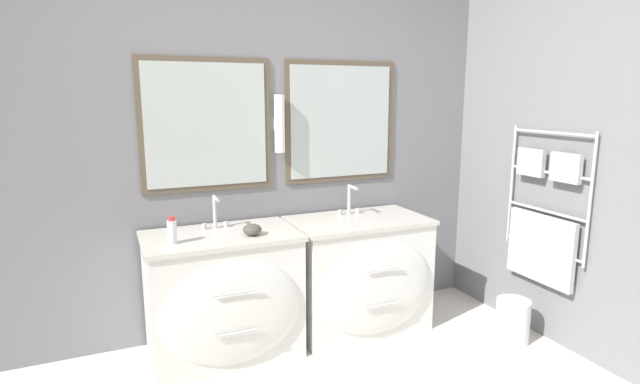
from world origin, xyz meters
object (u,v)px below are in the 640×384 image
Objects in this scene: toiletry_bottle at (172,231)px; waste_bin at (513,320)px; amenity_bowl at (252,230)px; vanity_right at (360,274)px; vanity_left at (224,295)px.

toiletry_bottle reaches higher than waste_bin.
vanity_right is at bearing 5.08° from amenity_bowl.
toiletry_bottle reaches higher than amenity_bowl.
toiletry_bottle is at bearing 178.38° from amenity_bowl.
vanity_right is 5.83× the size of toiletry_bottle.
amenity_bowl is at bearing -1.62° from toiletry_bottle.
vanity_right is (0.95, 0.00, 0.00)m from vanity_left.
vanity_left is at bearing 180.00° from vanity_right.
amenity_bowl is (0.46, -0.01, -0.04)m from toiletry_bottle.
vanity_left reaches higher than waste_bin.
waste_bin is (0.83, -0.58, -0.25)m from vanity_right.
amenity_bowl reaches higher than vanity_left.
amenity_bowl is at bearing -174.92° from vanity_right.
vanity_left is 0.95m from vanity_right.
amenity_bowl is at bearing -22.21° from vanity_left.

